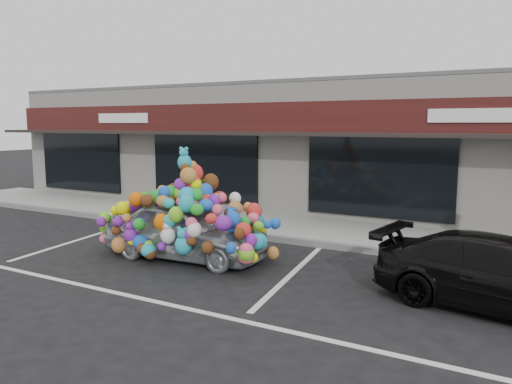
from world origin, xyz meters
The scene contains 9 objects.
ground centered at (0.00, 0.00, 0.00)m, with size 90.00×90.00×0.00m, color black.
shop_building centered at (0.00, 8.44, 2.16)m, with size 24.00×7.20×4.31m.
sidewalk centered at (0.00, 4.00, 0.07)m, with size 26.00×3.00×0.15m, color gray.
kerb centered at (0.00, 2.50, 0.07)m, with size 26.00×0.18×0.16m, color slate.
parking_stripe_left centered at (-3.20, 0.20, 0.00)m, with size 0.12×4.40×0.01m, color silver.
parking_stripe_mid centered at (2.80, 0.20, 0.00)m, with size 0.12×4.40×0.01m, color silver.
lane_line centered at (2.00, -2.30, 0.00)m, with size 14.00×0.12×0.01m, color silver.
toy_car centered at (0.27, 0.14, 0.78)m, with size 2.72×4.06×2.31m.
black_sedan centered at (6.53, 0.10, 0.58)m, with size 4.02×1.64×1.17m, color black.
Camera 1 is at (6.85, -8.43, 2.94)m, focal length 35.00 mm.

